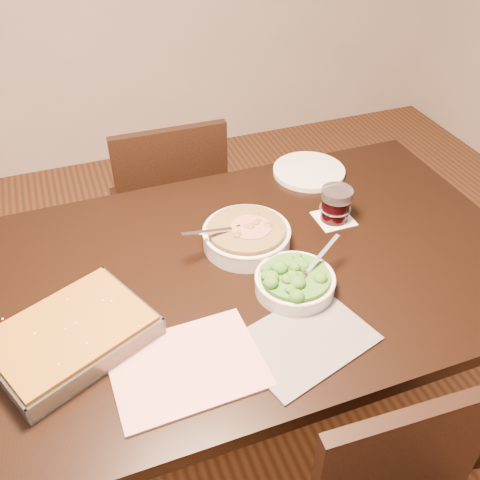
# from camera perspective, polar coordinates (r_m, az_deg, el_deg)

# --- Properties ---
(ground) EXTENTS (4.00, 4.00, 0.00)m
(ground) POSITION_cam_1_polar(r_m,az_deg,el_deg) (1.98, 1.75, -18.93)
(ground) COLOR #482314
(ground) RESTS_ON ground
(table) EXTENTS (1.40, 0.90, 0.75)m
(table) POSITION_cam_1_polar(r_m,az_deg,el_deg) (1.46, 2.25, -5.17)
(table) COLOR black
(table) RESTS_ON ground
(magazine_a) EXTENTS (0.32, 0.24, 0.01)m
(magazine_a) POSITION_cam_1_polar(r_m,az_deg,el_deg) (1.17, -5.67, -13.26)
(magazine_a) COLOR #A72F3D
(magazine_a) RESTS_ON table
(magazine_b) EXTENTS (0.34, 0.28, 0.01)m
(magazine_b) POSITION_cam_1_polar(r_m,az_deg,el_deg) (1.22, 6.89, -10.52)
(magazine_b) COLOR #2A2831
(magazine_b) RESTS_ON table
(coaster) EXTENTS (0.10, 0.10, 0.00)m
(coaster) POSITION_cam_1_polar(r_m,az_deg,el_deg) (1.57, 9.96, 2.25)
(coaster) COLOR white
(coaster) RESTS_ON table
(stew_bowl) EXTENTS (0.26, 0.24, 0.09)m
(stew_bowl) POSITION_cam_1_polar(r_m,az_deg,el_deg) (1.43, 0.71, 0.48)
(stew_bowl) COLOR silver
(stew_bowl) RESTS_ON table
(broccoli_bowl) EXTENTS (0.21, 0.20, 0.08)m
(broccoli_bowl) POSITION_cam_1_polar(r_m,az_deg,el_deg) (1.31, 5.88, -4.42)
(broccoli_bowl) COLOR silver
(broccoli_bowl) RESTS_ON table
(baking_dish) EXTENTS (0.40, 0.36, 0.06)m
(baking_dish) POSITION_cam_1_polar(r_m,az_deg,el_deg) (1.24, -17.56, -9.75)
(baking_dish) COLOR silver
(baking_dish) RESTS_ON table
(wine_tumbler) EXTENTS (0.09, 0.09, 0.10)m
(wine_tumbler) POSITION_cam_1_polar(r_m,az_deg,el_deg) (1.54, 10.17, 3.83)
(wine_tumbler) COLOR black
(wine_tumbler) RESTS_ON coaster
(dinner_plate) EXTENTS (0.23, 0.23, 0.02)m
(dinner_plate) POSITION_cam_1_polar(r_m,az_deg,el_deg) (1.76, 7.36, 7.28)
(dinner_plate) COLOR silver
(dinner_plate) RESTS_ON table
(chair_far) EXTENTS (0.41, 0.41, 0.85)m
(chair_far) POSITION_cam_1_polar(r_m,az_deg,el_deg) (2.09, -7.49, 3.67)
(chair_far) COLOR black
(chair_far) RESTS_ON ground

